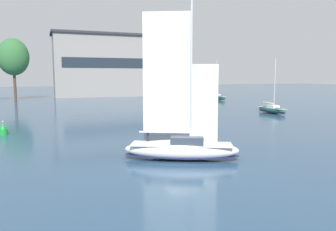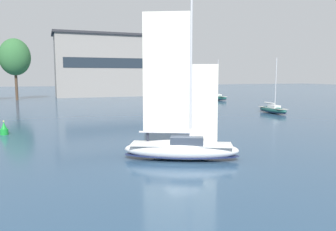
{
  "view_description": "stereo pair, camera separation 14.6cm",
  "coord_description": "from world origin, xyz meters",
  "px_view_note": "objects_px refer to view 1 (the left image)",
  "views": [
    {
      "loc": [
        -10.4,
        -23.84,
        6.76
      ],
      "look_at": [
        0.0,
        3.0,
        3.24
      ],
      "focal_mm": 35.0,
      "sensor_mm": 36.0,
      "label": 1
    },
    {
      "loc": [
        -10.27,
        -23.89,
        6.76
      ],
      "look_at": [
        0.0,
        3.0,
        3.24
      ],
      "focal_mm": 35.0,
      "sensor_mm": 36.0,
      "label": 2
    }
  ],
  "objects_px": {
    "tree_shore_left": "(13,57)",
    "channel_buoy": "(3,129)",
    "sailboat_moored_near_marina": "(215,97)",
    "sailboat_moored_mid_channel": "(272,109)",
    "sailboat_main": "(182,147)"
  },
  "relations": [
    {
      "from": "tree_shore_left",
      "to": "channel_buoy",
      "type": "height_order",
      "value": "tree_shore_left"
    },
    {
      "from": "sailboat_moored_near_marina",
      "to": "channel_buoy",
      "type": "distance_m",
      "value": 62.83
    },
    {
      "from": "tree_shore_left",
      "to": "sailboat_moored_mid_channel",
      "type": "bearing_deg",
      "value": -48.32
    },
    {
      "from": "sailboat_moored_near_marina",
      "to": "channel_buoy",
      "type": "bearing_deg",
      "value": -141.74
    },
    {
      "from": "tree_shore_left",
      "to": "sailboat_main",
      "type": "relative_size",
      "value": 1.3
    },
    {
      "from": "tree_shore_left",
      "to": "sailboat_moored_mid_channel",
      "type": "distance_m",
      "value": 69.29
    },
    {
      "from": "sailboat_main",
      "to": "tree_shore_left",
      "type": "bearing_deg",
      "value": 102.77
    },
    {
      "from": "sailboat_moored_near_marina",
      "to": "sailboat_moored_mid_channel",
      "type": "xyz_separation_m",
      "value": [
        -6.28,
        -32.11,
        -0.09
      ]
    },
    {
      "from": "sailboat_main",
      "to": "channel_buoy",
      "type": "height_order",
      "value": "sailboat_main"
    },
    {
      "from": "sailboat_moored_near_marina",
      "to": "tree_shore_left",
      "type": "bearing_deg",
      "value": 159.87
    },
    {
      "from": "tree_shore_left",
      "to": "channel_buoy",
      "type": "distance_m",
      "value": 58.98
    },
    {
      "from": "sailboat_main",
      "to": "channel_buoy",
      "type": "xyz_separation_m",
      "value": [
        -14.66,
        17.49,
        -0.39
      ]
    },
    {
      "from": "tree_shore_left",
      "to": "sailboat_moored_near_marina",
      "type": "relative_size",
      "value": 1.51
    },
    {
      "from": "sailboat_moored_mid_channel",
      "to": "sailboat_main",
      "type": "bearing_deg",
      "value": -139.47
    },
    {
      "from": "sailboat_main",
      "to": "sailboat_moored_near_marina",
      "type": "height_order",
      "value": "sailboat_main"
    }
  ]
}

